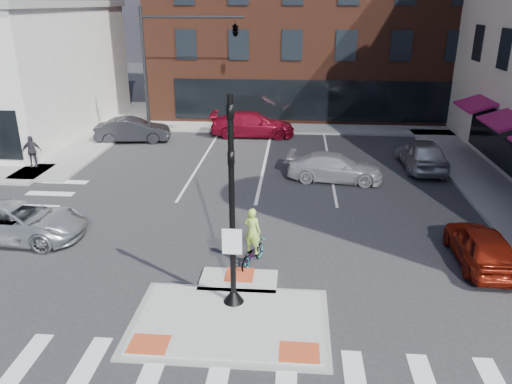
# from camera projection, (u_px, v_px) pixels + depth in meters

# --- Properties ---
(ground) EXTENTS (120.00, 120.00, 0.00)m
(ground) POSITION_uv_depth(u_px,v_px,m) (232.00, 313.00, 14.10)
(ground) COLOR #28282B
(ground) RESTS_ON ground
(refuge_island) EXTENTS (5.40, 4.65, 0.13)m
(refuge_island) POSITION_uv_depth(u_px,v_px,m) (231.00, 317.00, 13.84)
(refuge_island) COLOR gray
(refuge_island) RESTS_ON ground
(sidewalk_e) EXTENTS (3.00, 24.00, 0.15)m
(sidewalk_e) POSITION_uv_depth(u_px,v_px,m) (497.00, 194.00, 22.55)
(sidewalk_e) COLOR gray
(sidewalk_e) RESTS_ON ground
(sidewalk_n) EXTENTS (26.00, 3.00, 0.15)m
(sidewalk_n) POSITION_uv_depth(u_px,v_px,m) (316.00, 128.00, 34.32)
(sidewalk_n) COLOR gray
(sidewalk_n) RESTS_ON ground
(building_n) EXTENTS (24.40, 18.40, 15.50)m
(building_n) POSITION_uv_depth(u_px,v_px,m) (316.00, 7.00, 40.86)
(building_n) COLOR #4D2518
(building_n) RESTS_ON ground
(building_far_left) EXTENTS (10.00, 12.00, 10.00)m
(building_far_left) POSITION_uv_depth(u_px,v_px,m) (253.00, 30.00, 61.02)
(building_far_left) COLOR slate
(building_far_left) RESTS_ON ground
(building_far_right) EXTENTS (12.00, 12.00, 12.00)m
(building_far_right) POSITION_uv_depth(u_px,v_px,m) (359.00, 21.00, 61.52)
(building_far_right) COLOR brown
(building_far_right) RESTS_ON ground
(signal_pole) EXTENTS (0.60, 0.60, 5.98)m
(signal_pole) POSITION_uv_depth(u_px,v_px,m) (232.00, 231.00, 13.62)
(signal_pole) COLOR black
(signal_pole) RESTS_ON refuge_island
(mast_arm_signal) EXTENTS (6.10, 2.24, 8.00)m
(mast_arm_signal) POSITION_uv_depth(u_px,v_px,m) (210.00, 39.00, 28.90)
(mast_arm_signal) COLOR black
(mast_arm_signal) RESTS_ON ground
(silver_suv) EXTENTS (5.05, 2.48, 1.38)m
(silver_suv) POSITION_uv_depth(u_px,v_px,m) (18.00, 221.00, 18.27)
(silver_suv) COLOR #BABEC2
(silver_suv) RESTS_ON ground
(red_sedan) EXTENTS (1.60, 3.95, 1.34)m
(red_sedan) POSITION_uv_depth(u_px,v_px,m) (481.00, 246.00, 16.50)
(red_sedan) COLOR maroon
(red_sedan) RESTS_ON ground
(white_pickup) EXTENTS (4.79, 2.35, 1.34)m
(white_pickup) POSITION_uv_depth(u_px,v_px,m) (335.00, 167.00, 24.31)
(white_pickup) COLOR silver
(white_pickup) RESTS_ON ground
(bg_car_dark) EXTENTS (4.73, 2.29, 1.49)m
(bg_car_dark) POSITION_uv_depth(u_px,v_px,m) (133.00, 130.00, 31.05)
(bg_car_dark) COLOR #222327
(bg_car_dark) RESTS_ON ground
(bg_car_silver) EXTENTS (2.01, 4.79, 1.62)m
(bg_car_silver) POSITION_uv_depth(u_px,v_px,m) (422.00, 154.00, 26.01)
(bg_car_silver) COLOR silver
(bg_car_silver) RESTS_ON ground
(bg_car_red) EXTENTS (5.44, 2.29, 1.57)m
(bg_car_red) POSITION_uv_depth(u_px,v_px,m) (253.00, 124.00, 32.32)
(bg_car_red) COLOR maroon
(bg_car_red) RESTS_ON ground
(cyclist) EXTENTS (1.08, 1.67, 2.04)m
(cyclist) POSITION_uv_depth(u_px,v_px,m) (252.00, 246.00, 16.43)
(cyclist) COLOR #3F3F44
(cyclist) RESTS_ON ground
(pedestrian_b) EXTENTS (1.04, 0.68, 1.65)m
(pedestrian_b) POSITION_uv_depth(u_px,v_px,m) (32.00, 151.00, 25.84)
(pedestrian_b) COLOR #2D2932
(pedestrian_b) RESTS_ON sidewalk_nw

